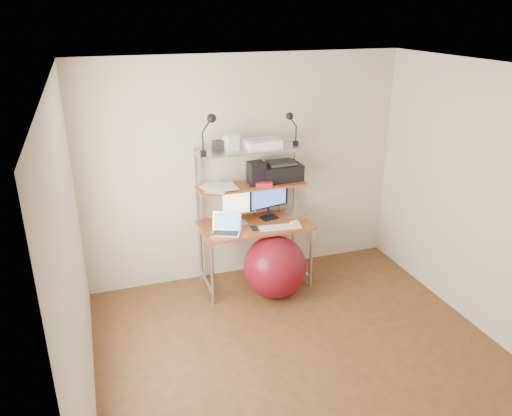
{
  "coord_description": "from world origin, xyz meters",
  "views": [
    {
      "loc": [
        -1.59,
        -3.26,
        2.92
      ],
      "look_at": [
        -0.09,
        1.15,
        1.05
      ],
      "focal_mm": 35.0,
      "sensor_mm": 36.0,
      "label": 1
    }
  ],
  "objects": [
    {
      "name": "exercise_ball",
      "position": [
        0.12,
        1.15,
        0.34
      ],
      "size": [
        0.68,
        0.68,
        0.68
      ],
      "primitive_type": "sphere",
      "color": "maroon",
      "rests_on": "floor"
    },
    {
      "name": "computer_desk",
      "position": [
        0.0,
        1.5,
        0.96
      ],
      "size": [
        1.2,
        0.6,
        1.57
      ],
      "color": "#A54820",
      "rests_on": "ground"
    },
    {
      "name": "wall_outlet",
      "position": [
        0.85,
        1.79,
        0.3
      ],
      "size": [
        0.08,
        0.01,
        0.12
      ],
      "primitive_type": "cube",
      "color": "white",
      "rests_on": "room"
    },
    {
      "name": "monitor_black",
      "position": [
        0.2,
        1.56,
        0.99
      ],
      "size": [
        0.49,
        0.18,
        0.49
      ],
      "rotation": [
        0.0,
        0.0,
        0.22
      ],
      "color": "black",
      "rests_on": "desktop"
    },
    {
      "name": "laptop",
      "position": [
        -0.36,
        1.32,
        0.78
      ],
      "size": [
        0.38,
        0.35,
        0.26
      ],
      "rotation": [
        0.0,
        0.0,
        -0.45
      ],
      "color": "silver",
      "rests_on": "desktop"
    },
    {
      "name": "room",
      "position": [
        0.0,
        0.0,
        1.25
      ],
      "size": [
        3.6,
        3.6,
        3.6
      ],
      "color": "brown",
      "rests_on": "ground"
    },
    {
      "name": "keyboard",
      "position": [
        0.22,
        1.26,
        0.75
      ],
      "size": [
        0.46,
        0.18,
        0.01
      ],
      "primitive_type": "cube",
      "rotation": [
        0.0,
        0.0,
        -0.12
      ],
      "color": "white",
      "rests_on": "desktop"
    },
    {
      "name": "red_box",
      "position": [
        0.11,
        1.47,
        1.18
      ],
      "size": [
        0.2,
        0.16,
        0.05
      ],
      "primitive_type": "cube",
      "rotation": [
        0.0,
        0.0,
        -0.25
      ],
      "color": "red",
      "rests_on": "mid_shelf"
    },
    {
      "name": "printer",
      "position": [
        0.36,
        1.62,
        1.25
      ],
      "size": [
        0.44,
        0.31,
        0.21
      ],
      "rotation": [
        0.0,
        0.0,
        0.02
      ],
      "color": "black",
      "rests_on": "mid_shelf"
    },
    {
      "name": "monitor_silver",
      "position": [
        -0.17,
        1.53,
        0.96
      ],
      "size": [
        0.38,
        0.14,
        0.42
      ],
      "rotation": [
        0.0,
        0.0,
        -0.04
      ],
      "color": "#B1B0B5",
      "rests_on": "desktop"
    },
    {
      "name": "phone",
      "position": [
        -0.05,
        1.32,
        0.74
      ],
      "size": [
        0.07,
        0.12,
        0.01
      ],
      "primitive_type": "cube",
      "rotation": [
        0.0,
        0.0,
        -0.08
      ],
      "color": "black",
      "rests_on": "desktop"
    },
    {
      "name": "clip_lamp_right",
      "position": [
        0.43,
        1.53,
        1.82
      ],
      "size": [
        0.14,
        0.08,
        0.36
      ],
      "color": "black",
      "rests_on": "top_shelf"
    },
    {
      "name": "box_white",
      "position": [
        -0.22,
        1.57,
        1.63
      ],
      "size": [
        0.16,
        0.15,
        0.16
      ],
      "primitive_type": "cube",
      "rotation": [
        0.0,
        0.0,
        0.32
      ],
      "color": "white",
      "rests_on": "top_shelf"
    },
    {
      "name": "paper_stack",
      "position": [
        -0.38,
        1.57,
        1.16
      ],
      "size": [
        0.38,
        0.41,
        0.02
      ],
      "color": "white",
      "rests_on": "mid_shelf"
    },
    {
      "name": "box_grey",
      "position": [
        -0.35,
        1.61,
        1.6
      ],
      "size": [
        0.13,
        0.13,
        0.1
      ],
      "primitive_type": "cube",
      "rotation": [
        0.0,
        0.0,
        0.29
      ],
      "color": "#2A2B2D",
      "rests_on": "top_shelf"
    },
    {
      "name": "mouse",
      "position": [
        0.41,
        1.31,
        0.75
      ],
      "size": [
        0.1,
        0.08,
        0.03
      ],
      "primitive_type": "cube",
      "rotation": [
        0.0,
        0.0,
        0.34
      ],
      "color": "white",
      "rests_on": "desktop"
    },
    {
      "name": "nas_cube",
      "position": [
        0.05,
        1.57,
        1.27
      ],
      "size": [
        0.18,
        0.18,
        0.25
      ],
      "primitive_type": "cube",
      "rotation": [
        0.0,
        0.0,
        0.05
      ],
      "color": "black",
      "rests_on": "mid_shelf"
    },
    {
      "name": "mac_mini",
      "position": [
        0.52,
        1.56,
        0.76
      ],
      "size": [
        0.22,
        0.22,
        0.04
      ],
      "primitive_type": "cube",
      "rotation": [
        0.0,
        0.0,
        -0.01
      ],
      "color": "silver",
      "rests_on": "desktop"
    },
    {
      "name": "clip_lamp_left",
      "position": [
        -0.47,
        1.45,
        1.85
      ],
      "size": [
        0.17,
        0.09,
        0.42
      ],
      "color": "black",
      "rests_on": "top_shelf"
    },
    {
      "name": "scanner",
      "position": [
        0.12,
        1.56,
        1.6
      ],
      "size": [
        0.38,
        0.26,
        0.1
      ],
      "rotation": [
        0.0,
        0.0,
        0.05
      ],
      "color": "white",
      "rests_on": "top_shelf"
    }
  ]
}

